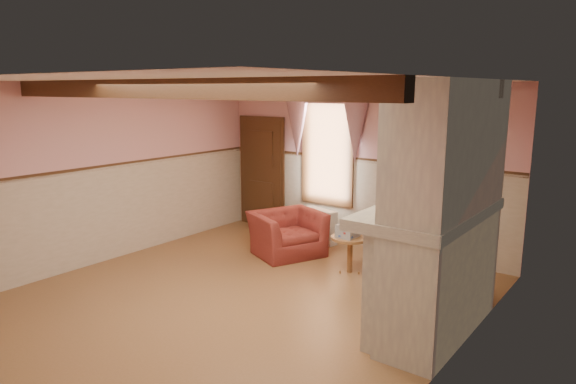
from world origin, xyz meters
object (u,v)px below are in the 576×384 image
Objects in this scene: armchair at (287,233)px; bowl at (430,203)px; oil_lamp at (446,188)px; radiator at (320,225)px; mantel_clock at (455,187)px; side_table at (350,254)px.

armchair is 2.84× the size of bowl.
oil_lamp reaches higher than bowl.
mantel_clock is (2.81, -1.30, 1.22)m from radiator.
oil_lamp is (0.00, -0.30, 0.04)m from mantel_clock.
side_table is at bearing 146.65° from bowl.
oil_lamp is at bearing 90.00° from bowl.
mantel_clock is (0.00, 0.78, 0.05)m from bowl.
bowl is (1.60, -1.05, 1.19)m from side_table.
side_table is 2.04× the size of oil_lamp.
armchair is 3.90× the size of oil_lamp.
oil_lamp is (0.00, 0.48, 0.09)m from bowl.
radiator is 1.82× the size of bowl.
oil_lamp is (1.60, -0.57, 1.29)m from side_table.
bowl is 0.49m from oil_lamp.
side_table is 2.04m from mantel_clock.
armchair is 4.55× the size of mantel_clock.
bowl reaches higher than radiator.
oil_lamp is at bearing -16.34° from radiator.
radiator is 2.92× the size of mantel_clock.
oil_lamp is (2.85, -0.68, 1.21)m from armchair.
bowl is at bearing -90.00° from mantel_clock.
radiator is at bearing 143.48° from bowl.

